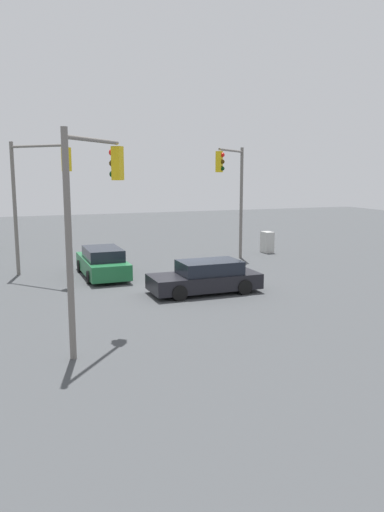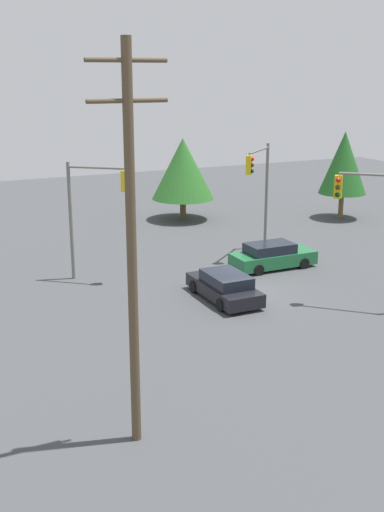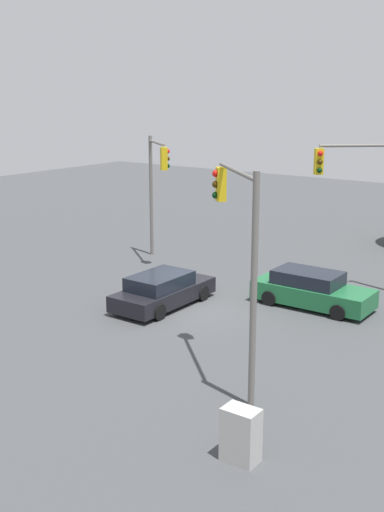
% 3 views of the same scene
% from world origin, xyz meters
% --- Properties ---
extents(ground_plane, '(80.00, 80.00, 0.00)m').
position_xyz_m(ground_plane, '(0.00, 0.00, 0.00)').
color(ground_plane, '#424447').
extents(sedan_green, '(4.74, 1.98, 1.44)m').
position_xyz_m(sedan_green, '(-3.64, -3.10, 0.68)').
color(sedan_green, '#1E6638').
rests_on(sedan_green, ground_plane).
extents(sedan_dark, '(2.03, 4.64, 1.35)m').
position_xyz_m(sedan_dark, '(1.20, 0.34, 0.65)').
color(sedan_dark, black).
rests_on(sedan_dark, ground_plane).
extents(traffic_signal_main, '(3.14, 3.00, 6.43)m').
position_xyz_m(traffic_signal_main, '(-4.87, 4.49, 4.41)').
color(traffic_signal_main, slate).
rests_on(traffic_signal_main, ground_plane).
extents(traffic_signal_cross, '(2.88, 2.56, 6.47)m').
position_xyz_m(traffic_signal_cross, '(-4.50, -6.03, 4.41)').
color(traffic_signal_cross, slate).
rests_on(traffic_signal_cross, ground_plane).
extents(traffic_signal_aux, '(2.67, 2.19, 6.19)m').
position_xyz_m(traffic_signal_aux, '(5.94, -5.19, 4.21)').
color(traffic_signal_aux, slate).
rests_on(traffic_signal_aux, ground_plane).
extents(electrical_cabinet, '(0.84, 0.57, 1.32)m').
position_xyz_m(electrical_cabinet, '(-7.20, 8.03, 0.66)').
color(electrical_cabinet, '#B2B2AD').
rests_on(electrical_cabinet, ground_plane).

